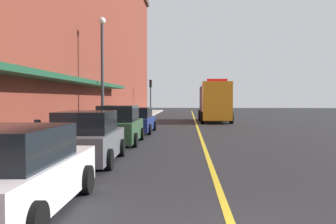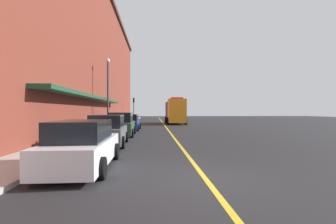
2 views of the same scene
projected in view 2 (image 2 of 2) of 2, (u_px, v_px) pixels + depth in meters
The scene contains 14 objects.
ground_plane at pixel (165, 126), 31.93m from camera, with size 112.00×112.00×0.00m, color #232326.
sidewalk_left at pixel (117, 125), 31.56m from camera, with size 2.40×70.00×0.15m, color #ADA8A0.
lane_center_stripe at pixel (165, 126), 31.93m from camera, with size 0.16×70.00×0.01m, color gold.
brick_building_left at pixel (56, 55), 30.07m from camera, with size 13.40×64.00×17.76m.
parked_car_0 at pixel (83, 146), 8.18m from camera, with size 2.05×4.65×1.62m.
parked_car_1 at pixel (108, 131), 13.65m from camera, with size 2.18×4.36×1.71m.
parked_car_2 at pixel (122, 125), 18.93m from camera, with size 2.08×4.66×1.81m.
parked_car_3 at pixel (130, 123), 24.62m from camera, with size 2.07×4.82×1.60m.
utility_truck at pixel (175, 112), 36.37m from camera, with size 2.79×8.00×3.80m.
parking_meter_0 at pixel (79, 128), 12.66m from camera, with size 0.14×0.18×1.33m.
parking_meter_1 at pixel (111, 120), 22.30m from camera, with size 0.14×0.18×1.33m.
parking_meter_2 at pixel (102, 123), 18.26m from camera, with size 0.14×0.18×1.33m.
street_lamp_left at pixel (108, 86), 23.95m from camera, with size 0.44×0.44×6.94m.
traffic_light_near at pixel (134, 105), 47.13m from camera, with size 0.38×0.36×4.30m.
Camera 2 is at (-1.48, -6.88, 1.94)m, focal length 26.08 mm.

